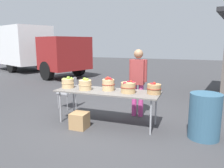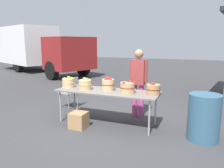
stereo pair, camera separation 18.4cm
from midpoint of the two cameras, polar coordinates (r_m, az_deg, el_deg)
The scene contains 12 objects.
ground_plane at distance 5.13m, azimuth -2.22°, elevation -9.96°, with size 40.00×40.00×0.00m, color #38383A.
market_table at distance 4.93m, azimuth -2.28°, elevation -2.21°, with size 2.30×0.76×0.75m.
apple_basket_green_0 at distance 5.35m, azimuth -12.21°, elevation 0.32°, with size 0.30×0.30×0.27m.
apple_basket_green_1 at distance 5.05m, azimuth -7.91°, elevation -0.13°, with size 0.30×0.30×0.28m.
apple_basket_red_0 at distance 4.95m, azimuth -2.02°, elevation -0.07°, with size 0.29×0.29×0.31m.
apple_basket_red_1 at distance 4.71m, azimuth 3.08°, elevation -0.84°, with size 0.32×0.32×0.26m.
apple_basket_red_2 at distance 4.68m, azimuth 9.55°, elevation -1.17°, with size 0.30×0.30×0.25m.
vendor_adult at distance 5.40m, azimuth 5.69°, elevation 1.66°, with size 0.43×0.23×1.64m.
box_truck at distance 14.56m, azimuth -20.68°, elevation 8.77°, with size 7.93×4.95×2.75m.
folding_chair at distance 6.22m, azimuth -11.86°, elevation -1.60°, with size 0.48×0.48×0.86m.
trash_barrel at distance 4.55m, azimuth 21.54°, elevation -7.65°, with size 0.58×0.58×0.87m, color #335972.
produce_crate at distance 4.86m, azimuth -9.38°, elevation -9.19°, with size 0.34×0.34×0.34m, color #A87F51.
Camera 1 is at (1.76, -4.47, 1.81)m, focal length 35.79 mm.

